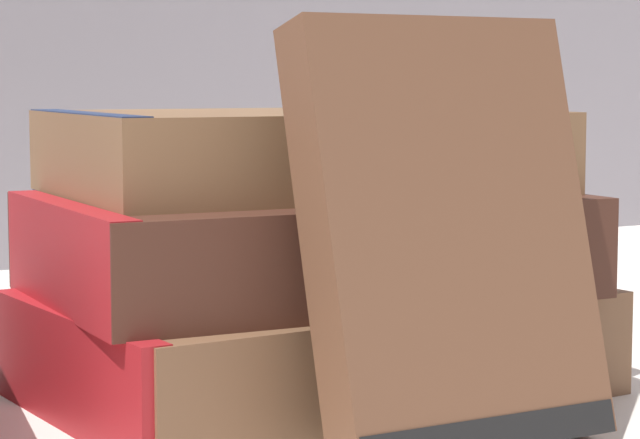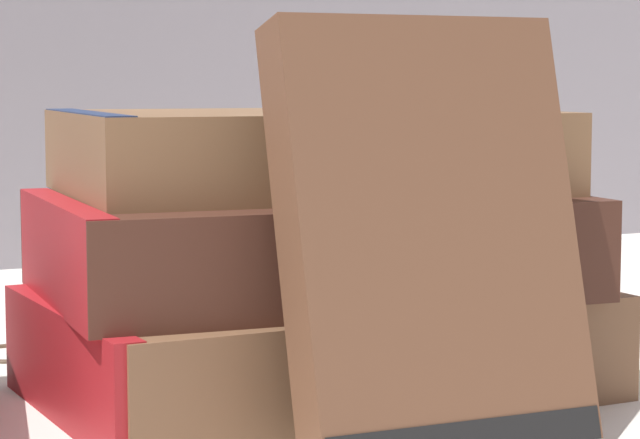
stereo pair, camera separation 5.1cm
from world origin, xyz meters
name	(u,v)px [view 1 (the left image)]	position (x,y,z in m)	size (l,w,h in m)	color
ground_plane	(353,407)	(0.00, 0.00, 0.00)	(3.00, 3.00, 0.00)	silver
book_flat_bottom	(297,344)	(-0.01, 0.03, 0.02)	(0.23, 0.16, 0.05)	brown
book_flat_middle	(294,244)	(-0.01, 0.03, 0.07)	(0.22, 0.15, 0.04)	#422319
book_flat_top	(289,152)	(0.00, 0.05, 0.10)	(0.21, 0.15, 0.04)	brown
book_leaning_front	(449,248)	(0.00, -0.07, 0.07)	(0.11, 0.06, 0.16)	brown
pocket_watch	(387,103)	(0.04, 0.04, 0.12)	(0.05, 0.05, 0.01)	white
reading_glasses	(36,349)	(-0.08, 0.17, 0.00)	(0.11, 0.07, 0.00)	#4C3828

